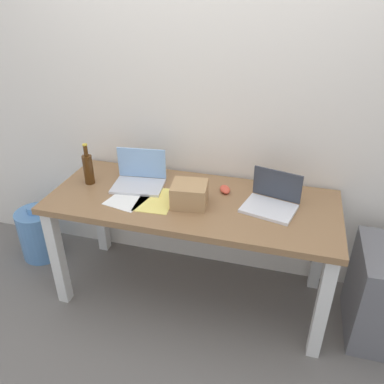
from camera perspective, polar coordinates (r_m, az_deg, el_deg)
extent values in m
plane|color=slate|center=(2.76, 0.00, -14.52)|extent=(8.00, 8.00, 0.00)
cube|color=silver|center=(2.46, 2.64, 14.98)|extent=(5.20, 0.08, 2.60)
cube|color=olive|center=(2.31, 0.00, -1.51)|extent=(1.73, 0.70, 0.04)
cube|color=silver|center=(2.62, -19.33, -9.18)|extent=(0.07, 0.07, 0.70)
cube|color=silver|center=(2.27, 18.74, -16.08)|extent=(0.07, 0.07, 0.70)
cube|color=silver|center=(3.01, -13.45, -2.69)|extent=(0.07, 0.07, 0.70)
cube|color=silver|center=(2.71, 18.52, -7.46)|extent=(0.07, 0.07, 0.70)
cube|color=silver|center=(2.45, -8.00, 0.83)|extent=(0.34, 0.25, 0.02)
cube|color=#8CB7EA|center=(2.50, -7.47, 4.28)|extent=(0.31, 0.05, 0.20)
cube|color=silver|center=(2.24, 11.34, -2.39)|extent=(0.33, 0.28, 0.02)
cube|color=#333842|center=(2.29, 12.53, 1.07)|extent=(0.28, 0.09, 0.18)
cylinder|color=#47280F|center=(2.53, -15.13, 3.22)|extent=(0.06, 0.06, 0.19)
cylinder|color=#47280F|center=(2.48, -15.52, 5.94)|extent=(0.03, 0.03, 0.07)
cylinder|color=gold|center=(2.46, -15.64, 6.78)|extent=(0.03, 0.03, 0.01)
ellipsoid|color=#D84C38|center=(2.38, 4.92, 0.40)|extent=(0.10, 0.12, 0.03)
cube|color=tan|center=(2.22, -0.33, -0.33)|extent=(0.22, 0.21, 0.13)
cube|color=#F4E06B|center=(2.30, -5.39, -1.17)|extent=(0.23, 0.31, 0.00)
cube|color=white|center=(2.35, -9.07, -0.73)|extent=(0.27, 0.33, 0.00)
cylinder|color=#598CC6|center=(3.17, -21.68, -5.74)|extent=(0.30, 0.30, 0.39)
cylinder|color=#598CC6|center=(3.06, -22.42, -2.37)|extent=(0.10, 0.10, 0.05)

